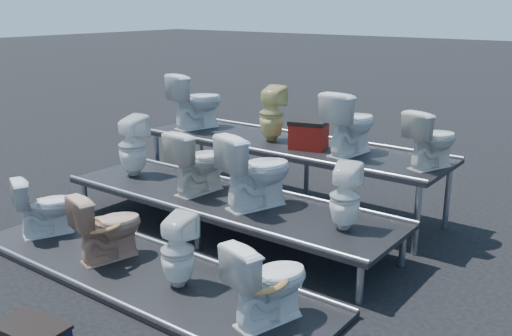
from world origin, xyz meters
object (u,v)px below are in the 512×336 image
Objects in this scene: red_crate at (309,136)px; toilet_7 at (345,197)px; toilet_0 at (46,206)px; toilet_10 at (350,123)px; toilet_1 at (108,226)px; toilet_6 at (256,170)px; toilet_9 at (272,114)px; toilet_3 at (268,281)px; toilet_8 at (196,101)px; toilet_2 at (178,251)px; toilet_5 at (199,161)px; toilet_4 at (132,146)px; toilet_11 at (432,139)px.

toilet_7 is at bearing -60.78° from red_crate.
toilet_0 is 3.40m from toilet_7.
toilet_7 is at bearing 123.94° from toilet_10.
toilet_1 is 1.67m from toilet_6.
toilet_9 is (0.22, 2.60, 0.80)m from toilet_1.
toilet_3 is 4.18m from toilet_8.
toilet_0 is 3.24m from red_crate.
toilet_1 is 1.00m from toilet_2.
toilet_3 is 0.96× the size of toilet_10.
toilet_0 is 0.91× the size of toilet_5.
toilet_10 is at bearing -105.76° from toilet_2.
toilet_6 is 1.24× the size of toilet_7.
toilet_2 is 2.61m from red_crate.
toilet_5 is (1.15, 0.00, -0.02)m from toilet_4.
toilet_10 is 0.59m from red_crate.
toilet_9 reaches higher than toilet_4.
toilet_5 reaches higher than toilet_2.
toilet_6 is (2.02, 1.30, 0.47)m from toilet_0.
toilet_0 is at bearing 53.60° from toilet_5.
toilet_10 reaches higher than red_crate.
toilet_0 is 2.74m from toilet_8.
toilet_3 is at bearing 149.68° from toilet_6.
toilet_3 is at bearing 172.55° from toilet_2.
toilet_5 reaches higher than red_crate.
toilet_1 reaches higher than toilet_0.
toilet_3 is 0.92× the size of toilet_8.
toilet_3 reaches higher than toilet_1.
toilet_2 is at bearing 39.18° from toilet_7.
toilet_9 is at bearing -38.57° from toilet_3.
toilet_2 is (1.00, 0.00, -0.01)m from toilet_1.
toilet_11 reaches higher than toilet_5.
toilet_9 is at bearing -92.57° from toilet_0.
toilet_8 reaches higher than toilet_9.
toilet_2 is at bearing 112.12° from toilet_6.
toilet_10 is at bearing -75.94° from toilet_7.
toilet_0 is 3.68m from toilet_10.
toilet_3 is 0.88× the size of toilet_6.
toilet_5 is (1.18, 1.30, 0.44)m from toilet_0.
toilet_7 is at bearing 136.92° from toilet_9.
toilet_7 is at bearing -73.08° from toilet_3.
toilet_7 reaches higher than toilet_3.
toilet_2 is 0.85× the size of toilet_6.
toilet_1 is 2.73m from red_crate.
toilet_1 is (1.09, 0.00, 0.02)m from toilet_0.
toilet_6 is at bearing -123.19° from toilet_0.
toilet_6 is (0.85, 0.00, 0.04)m from toilet_5.
red_crate is (-0.16, 2.53, 0.60)m from toilet_2.
toilet_7 is 0.88× the size of toilet_10.
toilet_3 is 3.27m from toilet_9.
toilet_4 is at bearing -12.46° from toilet_7.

